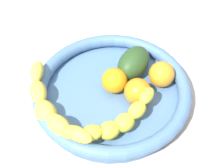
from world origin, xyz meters
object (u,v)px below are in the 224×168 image
(fruit_bowl, at_px, (112,91))
(orange_mid_right, at_px, (162,74))
(banana_draped_right, at_px, (115,122))
(banana_draped_left, at_px, (49,107))
(avocado_dark, at_px, (134,63))
(orange_front, at_px, (138,91))
(orange_mid_left, at_px, (115,81))

(fruit_bowl, height_order, orange_mid_right, orange_mid_right)
(fruit_bowl, xyz_separation_m, banana_draped_right, (-0.03, -0.10, 0.03))
(orange_mid_right, bearing_deg, banana_draped_right, -149.01)
(banana_draped_left, relative_size, banana_draped_right, 1.15)
(orange_mid_right, relative_size, avocado_dark, 0.60)
(orange_front, distance_m, orange_mid_right, 0.07)
(orange_front, relative_size, avocado_dark, 0.59)
(orange_mid_left, bearing_deg, fruit_bowl, -135.58)
(orange_front, bearing_deg, avocado_dark, 73.24)
(fruit_bowl, distance_m, orange_mid_left, 0.03)
(banana_draped_right, height_order, orange_front, same)
(fruit_bowl, relative_size, orange_mid_right, 6.00)
(banana_draped_right, distance_m, orange_mid_right, 0.17)
(fruit_bowl, height_order, banana_draped_left, banana_draped_left)
(fruit_bowl, height_order, avocado_dark, avocado_dark)
(banana_draped_right, height_order, orange_mid_right, same)
(orange_mid_right, bearing_deg, avocado_dark, 131.92)
(fruit_bowl, height_order, banana_draped_right, banana_draped_right)
(orange_mid_left, distance_m, orange_mid_right, 0.11)
(banana_draped_right, bearing_deg, orange_front, 38.71)
(banana_draped_right, height_order, avocado_dark, avocado_dark)
(orange_mid_left, height_order, avocado_dark, avocado_dark)
(avocado_dark, bearing_deg, orange_mid_left, -151.28)
(banana_draped_right, distance_m, avocado_dark, 0.17)
(banana_draped_left, distance_m, orange_front, 0.19)
(orange_front, xyz_separation_m, avocado_dark, (0.02, 0.08, 0.00))
(orange_front, xyz_separation_m, orange_mid_right, (0.07, 0.03, 0.00))
(orange_mid_right, xyz_separation_m, avocado_dark, (-0.05, 0.05, 0.00))
(orange_mid_left, bearing_deg, banana_draped_right, -109.86)
(orange_mid_left, xyz_separation_m, orange_mid_right, (0.10, -0.02, 0.00))
(banana_draped_left, bearing_deg, orange_mid_left, 9.46)
(banana_draped_right, relative_size, avocado_dark, 2.21)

